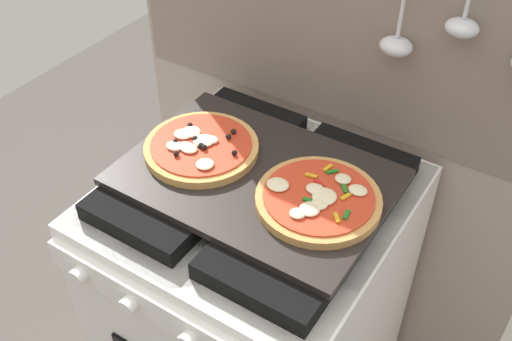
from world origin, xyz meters
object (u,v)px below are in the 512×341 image
(pizza_left, at_px, (201,147))
(baking_tray, at_px, (256,177))
(pizza_right, at_px, (318,199))
(stove, at_px, (256,313))

(pizza_left, bearing_deg, baking_tray, 0.22)
(pizza_left, relative_size, pizza_right, 1.00)
(baking_tray, distance_m, pizza_left, 0.14)
(baking_tray, distance_m, pizza_right, 0.15)
(pizza_left, bearing_deg, stove, -0.46)
(stove, distance_m, baking_tray, 0.46)
(baking_tray, xyz_separation_m, pizza_right, (0.15, -0.01, 0.02))
(stove, relative_size, pizza_right, 3.68)
(stove, xyz_separation_m, pizza_right, (0.15, -0.01, 0.48))
(stove, xyz_separation_m, pizza_left, (-0.14, 0.00, 0.48))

